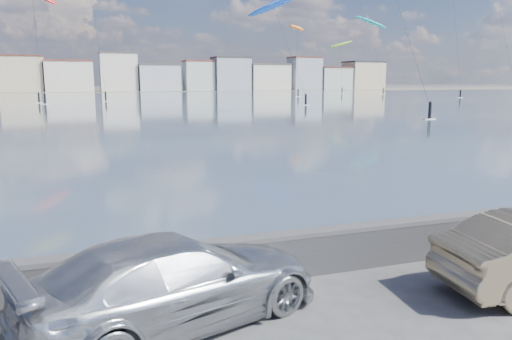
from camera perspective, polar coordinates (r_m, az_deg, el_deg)
The scene contains 9 objects.
bay_water at distance 98.55m, azimuth -17.75°, elevation 7.31°, with size 500.00×177.00×0.00m, color #2E3B54.
far_shore_strip at distance 206.98m, azimuth -18.69°, elevation 8.57°, with size 500.00×60.00×0.00m, color #4C473D.
seawall at distance 10.68m, azimuth -2.81°, elevation -10.09°, with size 400.00×0.36×1.08m.
far_buildings at distance 192.96m, azimuth -18.33°, elevation 10.30°, with size 240.79×13.26×14.60m.
car_silver at distance 9.11m, azimuth -9.27°, elevation -12.40°, with size 2.25×5.54×1.61m, color #B1B4B8.
kitesurfer_1 at distance 98.41m, azimuth 2.01°, elevation 18.20°, with size 10.32×16.50×20.62m.
kitesurfer_4 at distance 163.89m, azimuth 9.64°, elevation 13.87°, with size 8.34×10.62×16.67m.
kitesurfer_14 at distance 137.48m, azimuth 4.69°, elevation 15.81°, with size 8.90×13.47×18.72m.
kitesurfer_15 at distance 166.72m, azimuth 12.94°, elevation 16.12°, with size 9.77×18.76×24.81m.
Camera 1 is at (-2.81, -6.91, 4.30)m, focal length 35.00 mm.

